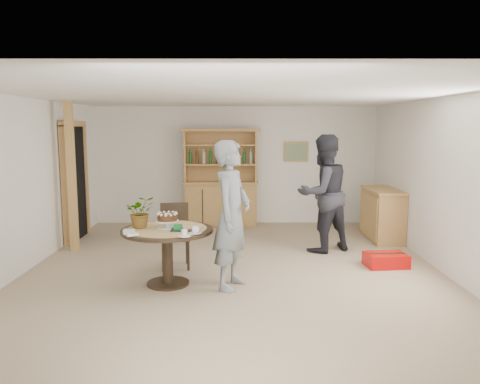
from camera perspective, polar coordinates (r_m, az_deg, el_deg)
name	(u,v)px	position (r m, az deg, el deg)	size (l,w,h in m)	color
ground	(234,272)	(6.84, -0.78, -9.72)	(7.00, 7.00, 0.00)	tan
room_shell	(234,151)	(6.53, -0.79, 5.01)	(6.04, 7.04, 2.52)	white
doorway	(75,180)	(9.08, -19.52, 1.38)	(0.13, 1.10, 2.18)	black
pine_post	(71,177)	(8.24, -19.85, 1.74)	(0.12, 0.12, 2.50)	tan
hutch	(221,193)	(9.86, -2.34, -0.12)	(1.62, 0.54, 2.04)	tan
sideboard	(382,214)	(9.06, 16.96, -2.57)	(0.54, 1.26, 0.94)	tan
dining_table	(167,240)	(6.24, -8.86, -5.79)	(1.20, 1.20, 0.76)	black
dining_chair	(175,231)	(7.05, -7.94, -4.74)	(0.48, 0.48, 0.95)	black
birthday_cake	(167,218)	(6.23, -8.84, -3.19)	(0.30, 0.30, 0.20)	white
flower_vase	(141,212)	(6.27, -12.03, -2.38)	(0.38, 0.33, 0.42)	#3F7233
gift_tray	(182,228)	(6.05, -7.06, -4.43)	(0.30, 0.20, 0.08)	black
coffee_cup_a	(196,230)	(5.87, -5.44, -4.64)	(0.15, 0.15, 0.09)	white
coffee_cup_b	(184,234)	(5.72, -6.79, -5.05)	(0.15, 0.15, 0.08)	white
napkins	(130,233)	(5.98, -13.25, -4.84)	(0.24, 0.33, 0.03)	white
teen_boy	(232,215)	(5.99, -1.01, -2.82)	(0.70, 0.46, 1.91)	slate
adult_person	(323,194)	(7.88, 10.09, -0.18)	(0.95, 0.74, 1.95)	black
red_suitcase	(386,260)	(7.39, 17.36, -7.92)	(0.64, 0.46, 0.21)	red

